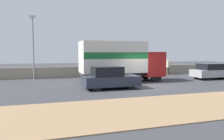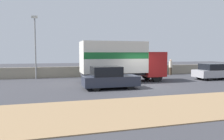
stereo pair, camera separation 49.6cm
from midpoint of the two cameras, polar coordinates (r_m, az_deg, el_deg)
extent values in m
plane|color=#38383D|center=(16.66, 8.12, -4.11)|extent=(80.00, 80.00, 0.00)
cube|color=#937551|center=(11.50, 21.83, -8.16)|extent=(60.00, 4.65, 0.04)
cube|color=gray|center=(23.65, 0.06, -0.23)|extent=(60.00, 0.35, 1.08)
cylinder|color=gray|center=(22.09, -20.49, 5.20)|extent=(0.14, 0.14, 5.73)
cube|color=beige|center=(22.34, -20.71, 12.95)|extent=(0.56, 0.28, 0.20)
cube|color=maroon|center=(19.80, 9.34, 1.59)|extent=(1.77, 2.33, 2.13)
cube|color=black|center=(20.19, 11.54, 2.82)|extent=(0.06, 1.98, 0.94)
cube|color=#2D2D33|center=(18.51, -0.61, -1.01)|extent=(5.39, 1.35, 0.25)
cube|color=silver|center=(18.43, -0.62, 3.38)|extent=(5.39, 2.46, 2.59)
cube|color=#19662D|center=(18.43, -0.62, 3.82)|extent=(5.36, 2.48, 0.52)
cylinder|color=black|center=(20.76, 8.05, -1.08)|extent=(0.97, 0.28, 0.97)
cylinder|color=black|center=(19.00, 10.66, -1.62)|extent=(0.97, 0.28, 0.97)
cylinder|color=black|center=(19.12, -5.74, -1.53)|extent=(0.97, 0.28, 0.97)
cylinder|color=black|center=(17.19, -4.36, -2.19)|extent=(0.97, 0.28, 0.97)
cylinder|color=black|center=(19.37, -2.62, -1.43)|extent=(0.97, 0.28, 0.97)
cylinder|color=black|center=(17.47, -0.92, -2.07)|extent=(0.97, 0.28, 0.97)
cube|color=#282D3D|center=(15.10, -1.13, -2.84)|extent=(3.82, 1.70, 0.67)
cube|color=black|center=(14.95, -2.26, -0.34)|extent=(1.99, 1.57, 0.66)
cylinder|color=black|center=(16.20, 2.15, -3.30)|extent=(0.57, 0.20, 0.57)
cylinder|color=black|center=(14.84, 4.08, -4.02)|extent=(0.57, 0.20, 0.57)
cylinder|color=black|center=(15.56, -6.09, -3.64)|extent=(0.57, 0.20, 0.57)
cylinder|color=black|center=(14.14, -4.89, -4.45)|extent=(0.57, 0.20, 0.57)
cube|color=#9E9EA3|center=(22.86, 24.51, -0.71)|extent=(4.29, 1.77, 0.66)
cube|color=black|center=(22.59, 23.91, 0.83)|extent=(2.23, 1.62, 0.58)
cylinder|color=black|center=(24.34, 25.60, -1.04)|extent=(0.65, 0.20, 0.65)
cylinder|color=black|center=(22.60, 20.69, -1.28)|extent=(0.65, 0.20, 0.65)
cylinder|color=black|center=(21.44, 23.22, -1.65)|extent=(0.65, 0.20, 0.65)
cylinder|color=#473828|center=(25.59, 13.87, -0.27)|extent=(0.30, 0.30, 0.84)
cylinder|color=beige|center=(25.54, 13.90, 1.45)|extent=(0.38, 0.38, 0.70)
sphere|color=tan|center=(25.52, 13.92, 2.49)|extent=(0.23, 0.23, 0.23)
camera|label=1|loc=(0.25, -90.85, -0.07)|focal=35.00mm
camera|label=2|loc=(0.25, 89.15, 0.07)|focal=35.00mm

